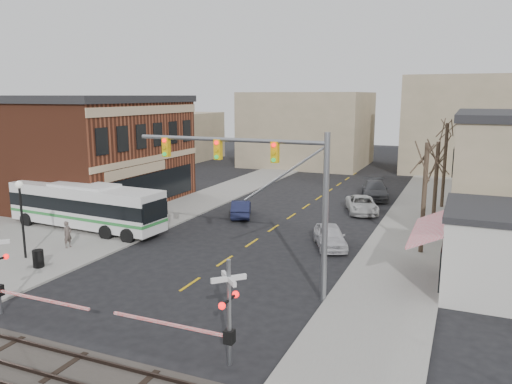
% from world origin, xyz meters
% --- Properties ---
extents(ground, '(160.00, 160.00, 0.00)m').
position_xyz_m(ground, '(0.00, 0.00, 0.00)').
color(ground, black).
rests_on(ground, ground).
extents(sidewalk_west, '(5.00, 60.00, 0.12)m').
position_xyz_m(sidewalk_west, '(-9.50, 20.00, 0.06)').
color(sidewalk_west, gray).
rests_on(sidewalk_west, ground).
extents(sidewalk_east, '(5.00, 60.00, 0.12)m').
position_xyz_m(sidewalk_east, '(9.50, 20.00, 0.06)').
color(sidewalk_east, gray).
rests_on(sidewalk_east, ground).
extents(rail_tracks, '(160.00, 3.91, 0.14)m').
position_xyz_m(rail_tracks, '(0.00, -8.00, 0.12)').
color(rail_tracks, '#2D231E').
rests_on(rail_tracks, ground).
extents(brick_building, '(30.40, 15.40, 9.60)m').
position_xyz_m(brick_building, '(-26.98, 16.00, 4.81)').
color(brick_building, '#612D1B').
rests_on(brick_building, ground).
extents(tree_east_a, '(0.28, 0.28, 6.75)m').
position_xyz_m(tree_east_a, '(10.50, 12.00, 3.50)').
color(tree_east_a, '#382B21').
rests_on(tree_east_a, sidewalk_east).
extents(tree_east_b, '(0.28, 0.28, 6.30)m').
position_xyz_m(tree_east_b, '(10.80, 18.00, 3.27)').
color(tree_east_b, '#382B21').
rests_on(tree_east_b, sidewalk_east).
extents(tree_east_c, '(0.28, 0.28, 7.20)m').
position_xyz_m(tree_east_c, '(11.00, 26.00, 3.72)').
color(tree_east_c, '#382B21').
rests_on(tree_east_c, sidewalk_east).
extents(transit_bus, '(12.69, 3.57, 3.23)m').
position_xyz_m(transit_bus, '(-12.33, 8.28, 1.82)').
color(transit_bus, silver).
rests_on(transit_bus, ground).
extents(traffic_signal_mast, '(10.07, 0.30, 8.00)m').
position_xyz_m(traffic_signal_mast, '(4.13, 2.67, 5.74)').
color(traffic_signal_mast, gray).
rests_on(traffic_signal_mast, ground).
extents(rr_crossing_west, '(5.60, 1.36, 4.00)m').
position_xyz_m(rr_crossing_west, '(-5.60, -4.38, 1.97)').
color(rr_crossing_west, gray).
rests_on(rr_crossing_west, ground).
extents(rr_crossing_east, '(5.60, 1.36, 4.00)m').
position_xyz_m(rr_crossing_east, '(4.90, -4.24, 1.97)').
color(rr_crossing_east, gray).
rests_on(rr_crossing_east, ground).
extents(street_lamp, '(0.44, 0.44, 4.65)m').
position_xyz_m(street_lamp, '(-11.02, 1.59, 3.41)').
color(street_lamp, black).
rests_on(street_lamp, sidewalk_west).
extents(trash_bin, '(0.60, 0.60, 0.99)m').
position_xyz_m(trash_bin, '(-9.02, 0.68, 0.62)').
color(trash_bin, black).
rests_on(trash_bin, sidewalk_west).
extents(car_a, '(3.37, 4.67, 1.48)m').
position_xyz_m(car_a, '(5.00, 11.10, 0.74)').
color(car_a, '#BDBBC1').
rests_on(car_a, ground).
extents(car_b, '(2.92, 4.41, 1.37)m').
position_xyz_m(car_b, '(-3.68, 16.30, 0.69)').
color(car_b, '#161937').
rests_on(car_b, ground).
extents(car_c, '(3.78, 5.44, 1.38)m').
position_xyz_m(car_c, '(4.96, 21.50, 0.69)').
color(car_c, '#B7B7B7').
rests_on(car_c, ground).
extents(car_d, '(3.51, 6.01, 1.64)m').
position_xyz_m(car_d, '(4.93, 27.78, 0.82)').
color(car_d, '#46474B').
rests_on(car_d, ground).
extents(pedestrian_near, '(0.44, 0.64, 1.70)m').
position_xyz_m(pedestrian_near, '(-10.17, 4.18, 0.97)').
color(pedestrian_near, '#564A44').
rests_on(pedestrian_near, sidewalk_west).
extents(pedestrian_far, '(1.06, 0.95, 1.79)m').
position_xyz_m(pedestrian_far, '(-10.36, 7.69, 1.01)').
color(pedestrian_far, '#313A56').
rests_on(pedestrian_far, sidewalk_west).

